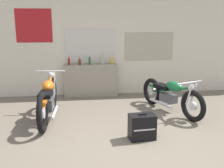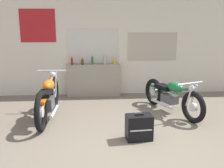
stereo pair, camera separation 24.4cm
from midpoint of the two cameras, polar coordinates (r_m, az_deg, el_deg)
The scene contains 11 objects.
ground_plane at distance 4.26m, azimuth 6.90°, elevation -14.25°, with size 24.00×24.00×0.00m, color #706656.
wall_back at distance 7.27m, azimuth 1.74°, elevation 8.69°, with size 10.00×0.07×2.80m.
sill_counter at distance 7.19m, azimuth -3.04°, elevation 0.86°, with size 1.45×0.28×0.87m.
bottle_leftmost at distance 7.10m, azimuth -7.76°, elevation 5.02°, with size 0.06×0.06×0.24m.
bottle_left_center at distance 7.06m, azimuth -5.48°, elevation 4.88°, with size 0.08×0.08×0.19m.
bottle_center at distance 7.10m, azimuth -3.31°, elevation 5.21°, with size 0.06×0.06×0.26m.
bottle_right_center at distance 7.13m, azimuth -0.55°, elevation 5.35°, with size 0.09×0.09×0.28m.
bottle_rightmost at distance 7.14m, azimuth 1.57°, elevation 5.14°, with size 0.08×0.08×0.22m.
motorcycle_green at distance 5.96m, azimuth 13.97°, elevation -2.50°, with size 0.92×1.90×0.80m.
motorcycle_orange at distance 5.54m, azimuth -12.47°, elevation -3.08°, with size 0.64×2.07×0.94m.
hard_case_black at distance 4.56m, azimuth 7.44°, elevation -9.34°, with size 0.46×0.32×0.46m.
Camera 2 is at (-0.66, -3.72, 1.94)m, focal length 42.00 mm.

